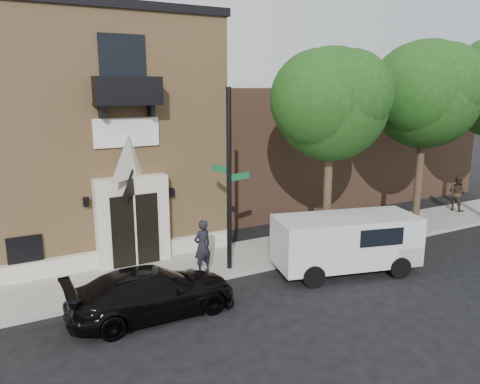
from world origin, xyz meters
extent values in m
plane|color=black|center=(0.00, 0.00, 0.00)|extent=(120.00, 120.00, 0.00)
cube|color=gray|center=(1.00, 1.50, 0.07)|extent=(42.00, 3.00, 0.15)
cube|color=#AC8151|center=(-3.00, 8.00, 4.50)|extent=(12.00, 10.00, 9.00)
cube|color=black|center=(-3.00, 8.00, 9.15)|extent=(12.20, 10.20, 0.30)
cube|color=white|center=(-3.00, 2.88, 0.45)|extent=(12.00, 0.30, 0.60)
cube|color=white|center=(-1.00, 2.75, 1.75)|extent=(2.60, 0.55, 3.20)
pyramid|color=white|center=(-1.00, 2.75, 4.10)|extent=(2.60, 0.55, 1.50)
cube|color=black|center=(-1.00, 2.46, 1.45)|extent=(1.70, 0.06, 2.60)
cube|color=white|center=(-1.00, 2.42, 1.45)|extent=(0.06, 0.04, 2.60)
cube|color=white|center=(-1.00, 2.94, 4.90)|extent=(2.30, 0.10, 1.00)
cube|color=black|center=(-1.00, 2.55, 5.90)|extent=(2.20, 0.90, 0.10)
cube|color=black|center=(-1.00, 2.12, 6.35)|extent=(2.20, 0.06, 0.90)
cube|color=black|center=(-2.05, 2.55, 6.35)|extent=(0.06, 0.90, 0.90)
cube|color=black|center=(0.05, 2.55, 6.35)|extent=(0.06, 0.90, 0.90)
cube|color=black|center=(-1.00, 2.97, 7.10)|extent=(1.60, 0.08, 2.20)
cube|color=black|center=(-4.60, 2.95, 1.15)|extent=(1.10, 0.10, 1.00)
cube|color=#C52601|center=(-4.60, 2.98, 1.15)|extent=(0.85, 0.06, 0.75)
cube|color=black|center=(-2.55, 2.88, 2.60)|extent=(0.18, 0.18, 0.32)
cube|color=black|center=(0.55, 2.88, 2.60)|extent=(0.18, 0.18, 0.32)
cube|color=brown|center=(12.00, 9.00, 3.20)|extent=(18.00, 8.00, 6.40)
cylinder|color=#38281C|center=(6.00, 0.45, 2.25)|extent=(0.32, 0.32, 4.20)
sphere|color=#193C10|center=(6.00, 0.45, 5.82)|extent=(4.20, 4.20, 4.20)
sphere|color=#193C10|center=(6.80, 0.75, 5.52)|extent=(3.36, 3.36, 3.36)
sphere|color=#193C10|center=(5.30, 0.25, 6.02)|extent=(3.57, 3.57, 3.57)
sphere|color=#193C10|center=(6.20, -0.25, 6.22)|extent=(3.15, 3.15, 3.15)
cylinder|color=#38281C|center=(11.00, 0.45, 2.36)|extent=(0.32, 0.32, 4.42)
sphere|color=#193C10|center=(11.00, 0.45, 6.15)|extent=(4.50, 4.50, 4.50)
sphere|color=#193C10|center=(11.80, 0.75, 5.85)|extent=(3.60, 3.60, 3.60)
sphere|color=#193C10|center=(10.30, 0.25, 6.35)|extent=(3.82, 3.82, 3.83)
sphere|color=#193C10|center=(11.20, -0.25, 6.55)|extent=(3.38, 3.38, 3.38)
imported|color=black|center=(-1.60, -1.22, 0.70)|extent=(4.88, 2.04, 1.41)
cube|color=silver|center=(5.42, -1.37, 1.20)|extent=(5.32, 3.17, 1.69)
cube|color=silver|center=(7.35, -1.86, 0.70)|extent=(1.46, 2.18, 0.70)
cube|color=black|center=(7.74, -1.96, 1.50)|extent=(0.71, 1.72, 0.70)
cube|color=black|center=(5.94, -2.54, 1.55)|extent=(1.56, 0.43, 0.60)
cylinder|color=black|center=(3.64, -1.89, 0.38)|extent=(0.80, 0.43, 0.76)
cylinder|color=black|center=(4.11, -0.05, 0.38)|extent=(0.80, 0.43, 0.76)
cylinder|color=black|center=(6.73, -2.68, 0.38)|extent=(0.80, 0.43, 0.76)
cylinder|color=black|center=(7.20, -0.85, 0.38)|extent=(0.80, 0.43, 0.76)
cylinder|color=black|center=(1.81, 0.59, 3.31)|extent=(0.17, 0.17, 6.31)
cube|color=#105F33|center=(2.27, 0.69, 3.41)|extent=(0.88, 0.23, 0.23)
cube|color=#105F33|center=(1.71, 1.05, 3.67)|extent=(0.23, 0.88, 0.23)
cylinder|color=#900C01|center=(6.64, 0.29, 0.19)|extent=(0.39, 0.39, 0.09)
cylinder|color=#900C01|center=(6.64, 0.29, 0.54)|extent=(0.29, 0.29, 0.60)
sphere|color=#900C01|center=(6.64, 0.29, 0.87)|extent=(0.29, 0.29, 0.29)
cylinder|color=#900C01|center=(6.64, 0.29, 0.59)|extent=(0.49, 0.13, 0.13)
cube|color=#0E361D|center=(6.20, 0.64, 0.75)|extent=(2.08, 1.33, 1.20)
cube|color=black|center=(6.20, 0.64, 1.40)|extent=(2.14, 1.39, 0.13)
imported|color=#556B32|center=(-0.87, 2.72, 0.48)|extent=(0.70, 0.65, 0.66)
imported|color=black|center=(0.81, 0.68, 1.10)|extent=(0.77, 0.59, 1.89)
imported|color=#342A21|center=(15.85, 2.02, 1.08)|extent=(0.81, 0.98, 1.86)
camera|label=1|loc=(-5.34, -13.35, 6.46)|focal=35.00mm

